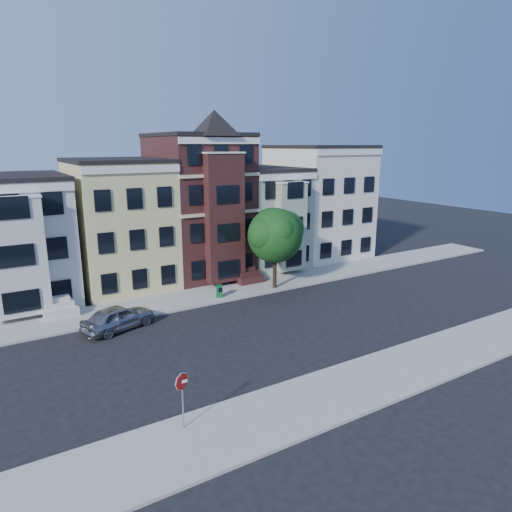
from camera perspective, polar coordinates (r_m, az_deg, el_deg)
ground at (r=30.12m, az=4.76°, el=-8.44°), size 120.00×120.00×0.00m
far_sidewalk at (r=36.45m, az=-2.68°, el=-4.28°), size 60.00×4.00×0.15m
near_sidewalk at (r=24.72m, az=16.08°, el=-13.99°), size 60.00×4.00×0.15m
house_white at (r=37.59m, az=-28.43°, el=1.58°), size 8.00×9.00×9.00m
house_yellow at (r=38.67m, az=-16.66°, el=3.73°), size 7.00×9.00×10.00m
house_brown at (r=40.83m, az=-7.20°, el=6.12°), size 7.00×9.00×12.00m
house_green at (r=44.09m, az=0.60°, el=4.82°), size 6.00×9.00×9.00m
house_cream at (r=47.99m, az=7.75°, el=6.64°), size 8.00×9.00×11.00m
street_tree at (r=35.85m, az=2.40°, el=2.12°), size 8.23×8.23×7.96m
parked_car at (r=30.15m, az=-16.82°, el=-7.37°), size 5.00×3.23×1.58m
newspaper_box at (r=34.53m, az=-4.62°, el=-4.38°), size 0.55×0.53×0.96m
fire_hydrant at (r=31.36m, az=-18.75°, el=-7.36°), size 0.22×0.22×0.59m
stop_sign at (r=19.32m, az=-9.18°, el=-17.01°), size 0.77×0.14×2.77m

